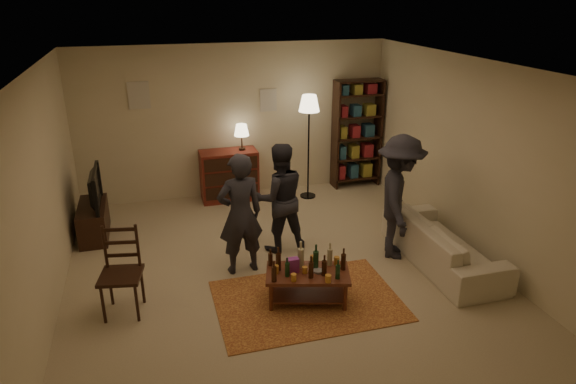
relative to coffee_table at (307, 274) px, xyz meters
name	(u,v)px	position (x,y,z in m)	size (l,w,h in m)	color
floor	(280,271)	(-0.13, 0.78, -0.37)	(6.00, 6.00, 0.00)	#C6B793
room_shell	(197,97)	(-0.78, 3.76, 1.44)	(6.00, 6.00, 6.00)	beige
rug	(307,300)	(0.01, -0.01, -0.37)	(2.20, 1.50, 0.01)	maroon
coffee_table	(307,274)	(0.00, 0.00, 0.00)	(1.10, 0.79, 0.74)	brown
dining_chair	(121,267)	(-2.11, 0.42, 0.19)	(0.54, 0.54, 1.06)	#321D10
tv_stand	(93,213)	(-2.57, 2.58, 0.01)	(0.40, 1.00, 1.06)	#321D10
dresser	(230,174)	(-0.32, 3.49, 0.10)	(1.00, 0.50, 1.36)	maroon
bookshelf	(357,133)	(2.12, 3.56, 0.66)	(0.90, 0.34, 2.02)	#321D10
floor_lamp	(309,111)	(1.06, 3.21, 1.21)	(0.36, 0.36, 1.86)	black
sofa	(443,243)	(2.07, 0.38, -0.07)	(2.08, 0.81, 0.61)	beige
person_left	(240,214)	(-0.61, 0.94, 0.45)	(0.60, 0.39, 1.65)	#26272E
person_right	(279,198)	(0.04, 1.41, 0.42)	(0.77, 0.60, 1.59)	#25262D
person_by_sofa	(399,197)	(1.57, 0.78, 0.50)	(1.13, 0.65, 1.75)	#24242B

